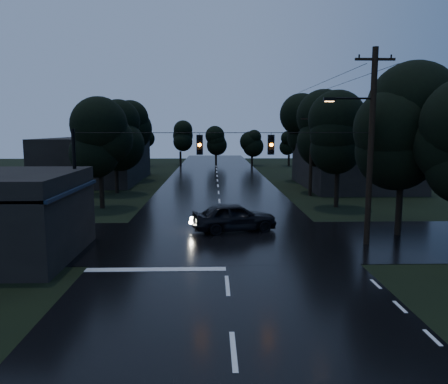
{
  "coord_description": "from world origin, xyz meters",
  "views": [
    {
      "loc": [
        -0.54,
        -11.06,
        5.96
      ],
      "look_at": [
        0.07,
        12.67,
        2.55
      ],
      "focal_mm": 35.0,
      "sensor_mm": 36.0,
      "label": 1
    }
  ],
  "objects": [
    {
      "name": "tree_right_b",
      "position": [
        9.6,
        30.0,
        5.99
      ],
      "size": [
        4.48,
        4.48,
        9.44
      ],
      "color": "black",
      "rests_on": "ground"
    },
    {
      "name": "tree_right_c",
      "position": [
        10.2,
        40.0,
        6.37
      ],
      "size": [
        4.76,
        4.76,
        10.03
      ],
      "color": "black",
      "rests_on": "ground"
    },
    {
      "name": "car",
      "position": [
        0.71,
        14.2,
        0.85
      ],
      "size": [
        5.32,
        3.14,
        1.7
      ],
      "primitive_type": "imported",
      "rotation": [
        0.0,
        0.0,
        1.81
      ],
      "color": "black",
      "rests_on": "ground"
    },
    {
      "name": "ground",
      "position": [
        0.0,
        0.0,
        0.0
      ],
      "size": [
        160.0,
        160.0,
        0.0
      ],
      "primitive_type": "plane",
      "color": "black",
      "rests_on": "ground"
    },
    {
      "name": "span_signals",
      "position": [
        0.56,
        10.99,
        5.24
      ],
      "size": [
        15.0,
        0.37,
        1.12
      ],
      "color": "black",
      "rests_on": "ground"
    },
    {
      "name": "building_far_right",
      "position": [
        14.0,
        34.0,
        2.2
      ],
      "size": [
        10.0,
        14.0,
        4.4
      ],
      "primitive_type": "cube",
      "color": "black",
      "rests_on": "ground"
    },
    {
      "name": "tree_left_c",
      "position": [
        -10.2,
        40.0,
        5.99
      ],
      "size": [
        4.48,
        4.48,
        9.44
      ],
      "color": "black",
      "rests_on": "ground"
    },
    {
      "name": "tree_right_a",
      "position": [
        9.0,
        22.0,
        5.62
      ],
      "size": [
        4.2,
        4.2,
        8.85
      ],
      "color": "black",
      "rests_on": "ground"
    },
    {
      "name": "cross_street",
      "position": [
        0.0,
        12.0,
        0.0
      ],
      "size": [
        60.0,
        9.0,
        0.02
      ],
      "primitive_type": "cube",
      "color": "black",
      "rests_on": "ground"
    },
    {
      "name": "utility_pole_far",
      "position": [
        8.3,
        28.0,
        3.88
      ],
      "size": [
        2.0,
        0.3,
        7.5
      ],
      "color": "black",
      "rests_on": "ground"
    },
    {
      "name": "tree_corner_near",
      "position": [
        10.0,
        13.0,
        5.99
      ],
      "size": [
        4.48,
        4.48,
        9.44
      ],
      "color": "black",
      "rests_on": "ground"
    },
    {
      "name": "building_far_left",
      "position": [
        -14.0,
        40.0,
        2.5
      ],
      "size": [
        10.0,
        16.0,
        5.0
      ],
      "primitive_type": "cube",
      "color": "black",
      "rests_on": "ground"
    },
    {
      "name": "main_road",
      "position": [
        0.0,
        30.0,
        0.0
      ],
      "size": [
        12.0,
        120.0,
        0.02
      ],
      "primitive_type": "cube",
      "color": "black",
      "rests_on": "ground"
    },
    {
      "name": "tree_left_b",
      "position": [
        -9.6,
        30.0,
        5.62
      ],
      "size": [
        4.2,
        4.2,
        8.85
      ],
      "color": "black",
      "rests_on": "ground"
    },
    {
      "name": "tree_left_a",
      "position": [
        -9.0,
        22.0,
        5.24
      ],
      "size": [
        3.92,
        3.92,
        8.26
      ],
      "color": "black",
      "rests_on": "ground"
    },
    {
      "name": "utility_pole_main",
      "position": [
        7.41,
        11.0,
        5.26
      ],
      "size": [
        3.5,
        0.3,
        10.0
      ],
      "color": "black",
      "rests_on": "ground"
    },
    {
      "name": "anchor_pole_left",
      "position": [
        -7.5,
        11.0,
        3.0
      ],
      "size": [
        0.18,
        0.18,
        6.0
      ],
      "primitive_type": "cylinder",
      "color": "black",
      "rests_on": "ground"
    }
  ]
}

